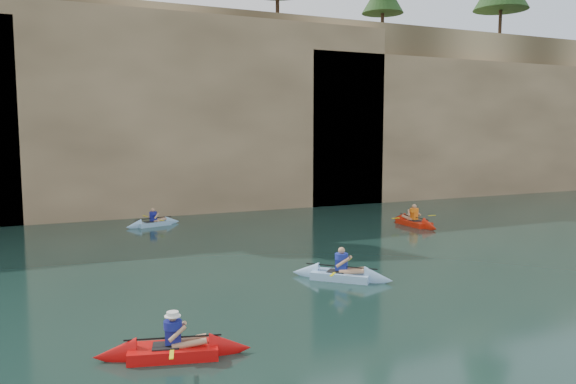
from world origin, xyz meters
name	(u,v)px	position (x,y,z in m)	size (l,w,h in m)	color
ground	(392,368)	(0.00, 0.00, 0.00)	(160.00, 160.00, 0.00)	black
cliff	(136,110)	(0.00, 30.00, 6.00)	(70.00, 16.00, 12.00)	tan
cliff_slab_center	(194,112)	(2.00, 22.60, 5.70)	(24.00, 2.40, 11.40)	tan
cliff_slab_east	(468,127)	(22.00, 22.60, 4.92)	(26.00, 2.40, 9.84)	tan
sea_cave_center	(86,190)	(-4.00, 21.95, 1.60)	(3.50, 1.00, 3.20)	black
sea_cave_east	(323,169)	(10.00, 21.95, 2.25)	(5.00, 1.00, 4.50)	black
main_kayaker	(173,350)	(-3.85, 2.32, 0.16)	(3.33, 2.17, 1.21)	red
kayaker_ltblue_near	(341,275)	(2.36, 6.21, 0.16)	(2.90, 2.82, 1.29)	#95C5FA
kayaker_red_far	(414,222)	(10.63, 13.52, 0.16)	(2.56, 3.57, 1.31)	red
kayaker_ltblue_mid	(153,223)	(-1.17, 18.67, 0.13)	(2.94, 2.11, 1.09)	#86B4E0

